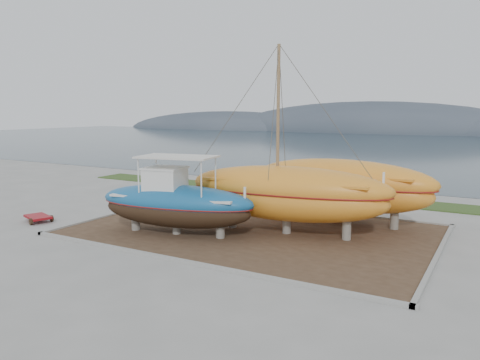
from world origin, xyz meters
The scene contains 11 objects.
ground centered at (0.00, 0.00, 0.00)m, with size 140.00×140.00×0.00m, color gray.
dirt_patch centered at (0.00, 4.00, 0.03)m, with size 18.00×12.00×0.06m, color #422D1E.
curb_frame centered at (0.00, 4.00, 0.07)m, with size 18.60×12.60×0.15m, color gray, non-canonical shape.
grass_strip centered at (0.00, 15.50, 0.04)m, with size 44.00×3.00×0.08m, color #284219.
sea centered at (0.00, 70.00, 0.00)m, with size 260.00×100.00×0.04m, color #1B2E37, non-canonical shape.
mountain_ridge centered at (0.00, 125.00, 0.00)m, with size 200.00×36.00×20.00m, color #333D49, non-canonical shape.
blue_caique centered at (-3.03, 1.37, 2.06)m, with size 8.33×2.60×4.01m, color #16588E, non-canonical shape.
white_dinghy centered at (-8.03, 6.20, 0.74)m, with size 4.56×1.71×1.37m, color silver, non-canonical shape.
orange_sailboat centered at (1.83, 4.27, 4.81)m, with size 10.61×3.13×9.50m, color orange, non-canonical shape.
orange_bare_hull centered at (3.42, 8.08, 1.79)m, with size 10.56×3.17×3.46m, color orange, non-canonical shape.
red_trailer centered at (-11.68, -0.30, 0.18)m, with size 2.53×1.27×0.36m, color maroon, non-canonical shape.
Camera 1 is at (11.34, -17.28, 6.34)m, focal length 35.00 mm.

